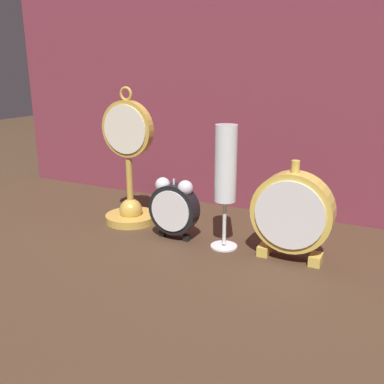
# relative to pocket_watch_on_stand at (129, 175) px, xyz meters

# --- Properties ---
(ground_plane) EXTENTS (4.00, 4.00, 0.00)m
(ground_plane) POSITION_rel_pocket_watch_on_stand_xyz_m (0.17, -0.12, -0.11)
(ground_plane) COLOR #422D1E
(fabric_backdrop_drape) EXTENTS (1.29, 0.01, 0.73)m
(fabric_backdrop_drape) POSITION_rel_pocket_watch_on_stand_xyz_m (0.17, 0.20, 0.26)
(fabric_backdrop_drape) COLOR brown
(fabric_backdrop_drape) RESTS_ON ground_plane
(pocket_watch_on_stand) EXTENTS (0.12, 0.11, 0.29)m
(pocket_watch_on_stand) POSITION_rel_pocket_watch_on_stand_xyz_m (0.00, 0.00, 0.00)
(pocket_watch_on_stand) COLOR gold
(pocket_watch_on_stand) RESTS_ON ground_plane
(alarm_clock_twin_bell) EXTENTS (0.10, 0.03, 0.12)m
(alarm_clock_twin_bell) POSITION_rel_pocket_watch_on_stand_xyz_m (0.13, -0.04, -0.04)
(alarm_clock_twin_bell) COLOR black
(alarm_clock_twin_bell) RESTS_ON ground_plane
(mantel_clock_silver) EXTENTS (0.14, 0.04, 0.18)m
(mantel_clock_silver) POSITION_rel_pocket_watch_on_stand_xyz_m (0.36, -0.04, -0.02)
(mantel_clock_silver) COLOR gold
(mantel_clock_silver) RESTS_ON ground_plane
(champagne_flute) EXTENTS (0.05, 0.05, 0.23)m
(champagne_flute) POSITION_rel_pocket_watch_on_stand_xyz_m (0.24, -0.04, 0.04)
(champagne_flute) COLOR silver
(champagne_flute) RESTS_ON ground_plane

